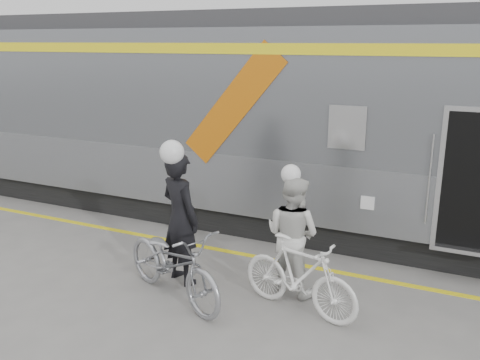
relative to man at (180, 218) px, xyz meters
The scene contains 9 objects.
ground 1.50m from the man, 52.12° to the right, with size 90.00×90.00×0.00m, color slate.
train 3.93m from the man, 61.28° to the left, with size 24.00×3.17×4.10m.
safety_strip 1.77m from the man, 62.24° to the left, with size 24.00×0.12×0.01m, color yellow.
man is the anchor object (origin of this frame).
bicycle_left 0.74m from the man, 70.02° to the right, with size 0.74×2.13×1.12m, color #96979D.
woman 1.69m from the man, 14.00° to the left, with size 0.85×0.66×1.75m, color silver.
bicycle_right 2.00m from the man, ahead, with size 0.50×1.77×1.06m, color white.
helmet_man 1.19m from the man, 90.00° to the left, with size 0.35×0.35×0.35m, color white.
helmet_woman 1.90m from the man, 14.00° to the left, with size 0.28×0.28×0.28m, color white.
Camera 1 is at (3.15, -5.26, 3.59)m, focal length 38.00 mm.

